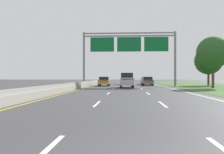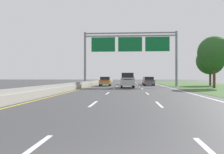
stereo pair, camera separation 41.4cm
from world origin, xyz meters
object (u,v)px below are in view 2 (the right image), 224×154
car_silver_centre_lane_suv (127,80)px  roadside_tree_far (210,61)px  roadside_tree_mid (214,53)px  car_grey_right_lane_sedan (149,81)px  car_white_right_lane_sedan (147,80)px  car_gold_left_lane_sedan (105,81)px  overhead_sign_gantry (130,47)px  pickup_truck_red (128,79)px

car_silver_centre_lane_suv → roadside_tree_far: roadside_tree_far is taller
roadside_tree_mid → car_grey_right_lane_sedan: bearing=130.6°
roadside_tree_mid → roadside_tree_far: size_ratio=1.04×
car_white_right_lane_sedan → car_gold_left_lane_sedan: same height
car_white_right_lane_sedan → roadside_tree_far: 13.61m
car_white_right_lane_sedan → car_gold_left_lane_sedan: (-7.85, -10.32, 0.00)m
overhead_sign_gantry → car_white_right_lane_sedan: (3.61, 12.73, -5.52)m
car_silver_centre_lane_suv → car_gold_left_lane_sedan: car_silver_centre_lane_suv is taller
overhead_sign_gantry → car_white_right_lane_sedan: overhead_sign_gantry is taller
pickup_truck_red → car_silver_centre_lane_suv: bearing=178.1°
car_gold_left_lane_sedan → roadside_tree_mid: roadside_tree_mid is taller
car_gold_left_lane_sedan → roadside_tree_mid: (15.68, -7.50, 4.06)m
car_grey_right_lane_sedan → roadside_tree_far: size_ratio=0.64×
car_gold_left_lane_sedan → roadside_tree_far: roadside_tree_far is taller
car_silver_centre_lane_suv → car_white_right_lane_sedan: bearing=-14.6°
car_gold_left_lane_sedan → car_grey_right_lane_sedan: (7.56, 1.99, 0.00)m
overhead_sign_gantry → car_silver_centre_lane_suv: bearing=-95.1°
overhead_sign_gantry → pickup_truck_red: size_ratio=2.76×
car_white_right_lane_sedan → car_grey_right_lane_sedan: bearing=177.3°
pickup_truck_red → car_white_right_lane_sedan: pickup_truck_red is taller
car_gold_left_lane_sedan → car_grey_right_lane_sedan: size_ratio=1.00×
car_gold_left_lane_sedan → roadside_tree_mid: bearing=-116.2°
car_white_right_lane_sedan → roadside_tree_far: roadside_tree_far is taller
pickup_truck_red → car_grey_right_lane_sedan: pickup_truck_red is taller
car_white_right_lane_sedan → roadside_tree_far: size_ratio=0.65×
pickup_truck_red → car_grey_right_lane_sedan: (3.66, -5.86, -0.26)m
roadside_tree_far → car_white_right_lane_sedan: bearing=143.7°
car_white_right_lane_sedan → roadside_tree_far: (10.57, -7.78, 3.59)m
car_gold_left_lane_sedan → roadside_tree_far: 18.94m
overhead_sign_gantry → roadside_tree_mid: bearing=-24.0°
pickup_truck_red → roadside_tree_mid: 19.72m
overhead_sign_gantry → car_silver_centre_lane_suv: (-0.40, -4.43, -5.24)m
car_grey_right_lane_sedan → roadside_tree_mid: 13.14m
roadside_tree_far → roadside_tree_mid: bearing=-105.2°
overhead_sign_gantry → car_gold_left_lane_sedan: (-4.24, 2.41, -5.52)m
car_silver_centre_lane_suv → roadside_tree_mid: bearing=-94.7°
car_grey_right_lane_sedan → car_silver_centre_lane_suv: bearing=157.0°
car_gold_left_lane_sedan → car_grey_right_lane_sedan: same height
roadside_tree_mid → car_gold_left_lane_sedan: bearing=154.4°
car_gold_left_lane_sedan → overhead_sign_gantry: bearing=-120.3°
overhead_sign_gantry → car_white_right_lane_sedan: size_ratio=3.41×
car_silver_centre_lane_suv → overhead_sign_gantry: bearing=-6.6°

